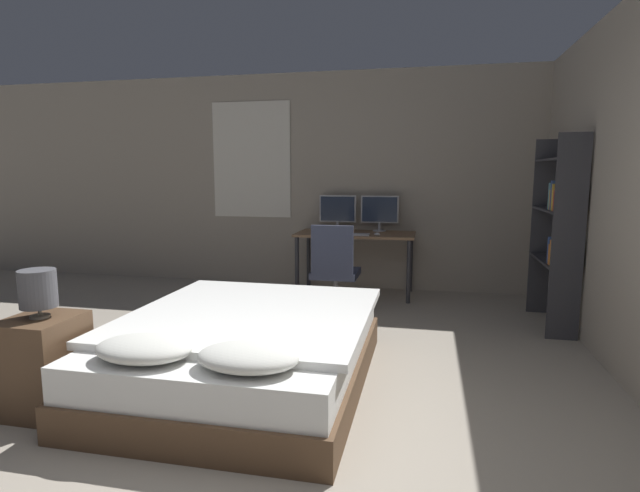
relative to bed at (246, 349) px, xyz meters
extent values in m
cube|color=#9E9384|center=(0.44, 3.14, 1.11)|extent=(12.00, 0.06, 2.70)
cube|color=silver|center=(-1.06, 3.10, 1.38)|extent=(1.05, 0.01, 1.48)
cube|color=black|center=(-1.06, 3.11, 1.38)|extent=(0.97, 0.01, 1.40)
cube|color=brown|center=(0.00, 0.02, -0.13)|extent=(1.61, 2.06, 0.22)
cube|color=white|center=(0.00, 0.02, 0.08)|extent=(1.55, 2.00, 0.21)
cube|color=white|center=(0.00, 0.14, 0.21)|extent=(1.65, 1.73, 0.05)
ellipsoid|color=silver|center=(-0.30, -0.77, 0.25)|extent=(0.55, 0.38, 0.13)
ellipsoid|color=silver|center=(0.30, -0.77, 0.25)|extent=(0.55, 0.38, 0.13)
cube|color=brown|center=(-1.06, -0.65, 0.05)|extent=(0.39, 0.43, 0.59)
cylinder|color=gray|center=(-1.06, -0.65, 0.36)|extent=(0.11, 0.11, 0.01)
cylinder|color=gray|center=(-1.06, -0.65, 0.39)|extent=(0.02, 0.02, 0.05)
cylinder|color=#4C4C51|center=(-1.06, -0.65, 0.53)|extent=(0.21, 0.21, 0.23)
cube|color=#846042|center=(0.37, 2.73, 0.49)|extent=(1.40, 0.68, 0.03)
cylinder|color=#2D2D33|center=(-0.28, 2.44, 0.12)|extent=(0.05, 0.05, 0.72)
cylinder|color=#2D2D33|center=(1.01, 2.44, 0.12)|extent=(0.05, 0.05, 0.72)
cylinder|color=#2D2D33|center=(-0.28, 3.02, 0.12)|extent=(0.05, 0.05, 0.72)
cylinder|color=#2D2D33|center=(1.01, 3.02, 0.12)|extent=(0.05, 0.05, 0.72)
cylinder|color=#B7B7BC|center=(0.11, 2.97, 0.51)|extent=(0.16, 0.16, 0.01)
cylinder|color=#B7B7BC|center=(0.11, 2.97, 0.56)|extent=(0.03, 0.03, 0.09)
cube|color=#B7B7BC|center=(0.11, 2.97, 0.77)|extent=(0.46, 0.03, 0.33)
cube|color=#232D42|center=(0.11, 2.96, 0.77)|extent=(0.43, 0.00, 0.30)
cylinder|color=#B7B7BC|center=(0.63, 2.97, 0.51)|extent=(0.16, 0.16, 0.01)
cylinder|color=#B7B7BC|center=(0.63, 2.97, 0.56)|extent=(0.03, 0.03, 0.09)
cube|color=#B7B7BC|center=(0.63, 2.97, 0.77)|extent=(0.46, 0.03, 0.33)
cube|color=#232D42|center=(0.63, 2.96, 0.77)|extent=(0.43, 0.00, 0.30)
cube|color=#B7B7BC|center=(0.37, 2.50, 0.51)|extent=(0.38, 0.13, 0.02)
ellipsoid|color=#B7B7BC|center=(0.65, 2.50, 0.52)|extent=(0.07, 0.05, 0.04)
cylinder|color=black|center=(0.27, 1.96, -0.22)|extent=(0.52, 0.52, 0.04)
cylinder|color=gray|center=(0.27, 1.96, -0.04)|extent=(0.05, 0.05, 0.33)
cube|color=#33384C|center=(0.27, 1.96, 0.16)|extent=(0.48, 0.48, 0.07)
cube|color=#33384C|center=(0.27, 1.75, 0.44)|extent=(0.43, 0.05, 0.50)
cube|color=#333338|center=(2.39, 1.46, 0.65)|extent=(0.27, 0.02, 1.79)
cube|color=#333338|center=(2.39, 2.35, 0.65)|extent=(0.27, 0.02, 1.79)
cube|color=#333338|center=(2.39, 1.90, 0.38)|extent=(0.27, 0.88, 0.02)
cube|color=#333338|center=(2.39, 1.90, 0.87)|extent=(0.27, 0.88, 0.02)
cube|color=#333338|center=(2.39, 1.90, 1.33)|extent=(0.27, 0.88, 0.02)
cube|color=#337042|center=(2.39, 1.49, 0.50)|extent=(0.22, 0.03, 0.22)
cube|color=#BCB29E|center=(2.39, 1.54, 0.50)|extent=(0.22, 0.04, 0.22)
cube|color=orange|center=(2.39, 1.59, 0.51)|extent=(0.22, 0.04, 0.23)
cube|color=orange|center=(2.39, 1.64, 0.49)|extent=(0.22, 0.03, 0.18)
cube|color=#2D4784|center=(2.39, 1.68, 0.52)|extent=(0.22, 0.04, 0.24)
cube|color=gold|center=(2.39, 1.50, 0.97)|extent=(0.22, 0.04, 0.19)
cube|color=#7A387F|center=(2.39, 1.54, 1.00)|extent=(0.22, 0.03, 0.24)
cube|color=#B2332D|center=(2.39, 1.58, 0.97)|extent=(0.22, 0.04, 0.18)
cube|color=gold|center=(2.39, 1.63, 0.97)|extent=(0.22, 0.03, 0.18)
cube|color=gold|center=(2.39, 1.66, 1.00)|extent=(0.22, 0.02, 0.24)
cube|color=#2D4784|center=(2.39, 1.70, 1.01)|extent=(0.22, 0.04, 0.27)
cube|color=gold|center=(2.39, 1.74, 0.97)|extent=(0.22, 0.02, 0.18)
cube|color=teal|center=(2.39, 1.78, 1.00)|extent=(0.22, 0.03, 0.24)
camera|label=1|loc=(1.20, -3.13, 1.21)|focal=28.00mm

